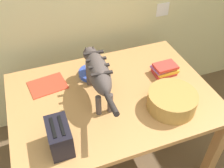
{
  "coord_description": "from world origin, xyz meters",
  "views": [
    {
      "loc": [
        -0.39,
        0.26,
        1.98
      ],
      "look_at": [
        0.05,
        1.45,
        0.86
      ],
      "focal_mm": 41.2,
      "sensor_mm": 36.0,
      "label": 1
    }
  ],
  "objects": [
    {
      "name": "coffee_mug",
      "position": [
        -0.02,
        1.71,
        0.83
      ],
      "size": [
        0.12,
        0.08,
        0.08
      ],
      "color": "white",
      "rests_on": "saucer_bowl"
    },
    {
      "name": "book_stack",
      "position": [
        0.5,
        1.54,
        0.8
      ],
      "size": [
        0.19,
        0.14,
        0.08
      ],
      "color": "#D9373C",
      "rests_on": "dining_table"
    },
    {
      "name": "cat",
      "position": [
        -0.04,
        1.49,
        0.96
      ],
      "size": [
        0.17,
        0.7,
        0.3
      ],
      "rotation": [
        0.0,
        0.0,
        -0.08
      ],
      "color": "#4E423E",
      "rests_on": "dining_table"
    },
    {
      "name": "magazine",
      "position": [
        -0.35,
        1.71,
        0.76
      ],
      "size": [
        0.28,
        0.23,
        0.01
      ],
      "primitive_type": "cube",
      "rotation": [
        0.0,
        0.0,
        0.14
      ],
      "color": "red",
      "rests_on": "dining_table"
    },
    {
      "name": "dining_table",
      "position": [
        0.05,
        1.45,
        0.67
      ],
      "size": [
        1.38,
        0.98,
        0.76
      ],
      "color": "#BC834A",
      "rests_on": "ground_plane"
    },
    {
      "name": "toaster",
      "position": [
        -0.37,
        1.16,
        0.84
      ],
      "size": [
        0.12,
        0.2,
        0.18
      ],
      "color": "black",
      "rests_on": "dining_table"
    },
    {
      "name": "saucer_bowl",
      "position": [
        -0.02,
        1.71,
        0.78
      ],
      "size": [
        0.19,
        0.19,
        0.03
      ],
      "primitive_type": "cylinder",
      "color": "#344EB4",
      "rests_on": "dining_table"
    },
    {
      "name": "wicker_basket",
      "position": [
        0.37,
        1.22,
        0.82
      ],
      "size": [
        0.31,
        0.31,
        0.12
      ],
      "color": "#AD803D",
      "rests_on": "dining_table"
    }
  ]
}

